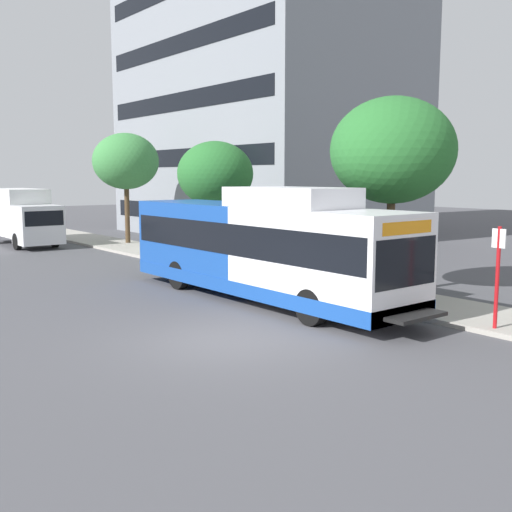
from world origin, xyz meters
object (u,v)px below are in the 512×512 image
(transit_bus, at_px, (262,247))
(street_tree_far_block, at_px, (126,162))
(street_tree_near_stop, at_px, (393,151))
(box_truck_background, at_px, (22,215))
(bus_stop_sign_pole, at_px, (498,270))
(street_tree_mid_block, at_px, (215,174))

(transit_bus, height_order, street_tree_far_block, street_tree_far_block)
(street_tree_near_stop, relative_size, street_tree_far_block, 1.03)
(box_truck_background, bearing_deg, bus_stop_sign_pole, -84.05)
(transit_bus, distance_m, bus_stop_sign_pole, 7.31)
(transit_bus, xyz_separation_m, street_tree_mid_block, (3.78, 8.02, 2.37))
(street_tree_near_stop, distance_m, street_tree_mid_block, 9.97)
(street_tree_near_stop, xyz_separation_m, street_tree_mid_block, (-0.27, 9.94, -0.74))
(street_tree_far_block, bearing_deg, transit_bus, -102.57)
(transit_bus, height_order, street_tree_near_stop, street_tree_near_stop)
(street_tree_near_stop, distance_m, street_tree_far_block, 18.96)
(bus_stop_sign_pole, height_order, street_tree_near_stop, street_tree_near_stop)
(transit_bus, distance_m, box_truck_background, 20.86)
(bus_stop_sign_pole, relative_size, street_tree_far_block, 0.41)
(transit_bus, xyz_separation_m, street_tree_far_block, (3.80, 17.04, 3.11))
(street_tree_far_block, distance_m, box_truck_background, 6.82)
(street_tree_near_stop, bearing_deg, street_tree_far_block, 90.74)
(transit_bus, relative_size, box_truck_background, 1.75)
(street_tree_near_stop, xyz_separation_m, box_truck_background, (-5.01, 22.75, -3.08))
(street_tree_mid_block, relative_size, box_truck_background, 0.78)
(street_tree_mid_block, bearing_deg, box_truck_background, 110.30)
(transit_bus, bearing_deg, street_tree_near_stop, -25.37)
(bus_stop_sign_pole, height_order, street_tree_mid_block, street_tree_mid_block)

